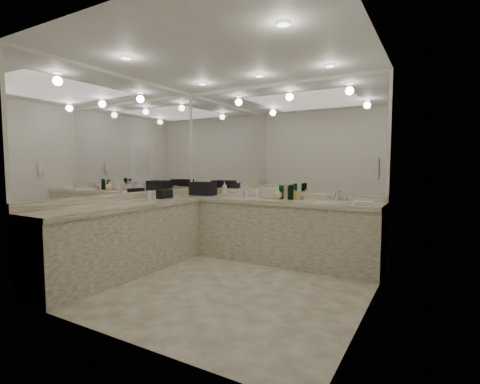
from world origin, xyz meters
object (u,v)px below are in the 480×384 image
Objects in this scene: sink at (332,202)px; soap_bottle_c at (279,193)px; soap_bottle_b at (242,191)px; cream_cosmetic_case at (270,193)px; soap_bottle_a at (225,189)px; wall_phone at (376,168)px; black_toiletry_bag at (203,188)px; hand_towel at (363,203)px.

sink is 2.65× the size of soap_bottle_c.
sink is 2.23× the size of soap_bottle_b.
sink is at bearing -26.63° from cream_cosmetic_case.
cream_cosmetic_case is 1.07× the size of soap_bottle_a.
wall_phone is 2.07m from soap_bottle_b.
wall_phone is (0.61, -0.50, 0.46)m from sink.
soap_bottle_c is at bearing -0.20° from soap_bottle_a.
soap_bottle_b is (-1.97, 0.51, -0.35)m from wall_phone.
sink is 1.83× the size of wall_phone.
soap_bottle_a is at bearing 179.55° from sink.
wall_phone is at bearing -20.35° from soap_bottle_c.
soap_bottle_a is 0.91m from soap_bottle_c.
wall_phone reaches higher than black_toiletry_bag.
soap_bottle_c reaches higher than cream_cosmetic_case.
hand_towel is (1.35, -0.18, -0.05)m from cream_cosmetic_case.
soap_bottle_c is (-1.37, 0.51, -0.37)m from wall_phone.
soap_bottle_c is at bearing 0.36° from soap_bottle_b.
black_toiletry_bag reaches higher than hand_towel.
black_toiletry_bag reaches higher than sink.
soap_bottle_b reaches higher than soap_bottle_c.
black_toiletry_bag is (-2.68, 0.48, -0.34)m from wall_phone.
soap_bottle_a is at bearing 167.36° from wall_phone.
sink is at bearing -0.74° from soap_bottle_c.
soap_bottle_a reaches higher than hand_towel.
soap_bottle_b reaches higher than sink.
soap_bottle_a is at bearing 179.80° from soap_bottle_c.
wall_phone reaches higher than soap_bottle_c.
sink is 1.69m from soap_bottle_a.
wall_phone is at bearing -64.40° from hand_towel.
cream_cosmetic_case is at bearing 12.11° from soap_bottle_b.
cream_cosmetic_case is at bearing 158.85° from wall_phone.
soap_bottle_b is at bearing 165.62° from wall_phone.
cream_cosmetic_case is at bearing 174.05° from sink.
sink is at bearing 140.43° from wall_phone.
soap_bottle_c is (0.17, -0.09, 0.01)m from cream_cosmetic_case.
soap_bottle_a is (0.39, 0.03, 0.00)m from black_toiletry_bag.
black_toiletry_bag is at bearing -178.71° from soap_bottle_c.
cream_cosmetic_case is at bearing 6.52° from soap_bottle_a.
hand_towel is at bearing -2.69° from soap_bottle_a.
wall_phone is 0.99× the size of cream_cosmetic_case.
black_toiletry_bag is 1.30m from soap_bottle_c.
sink is at bearing -0.26° from soap_bottle_b.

